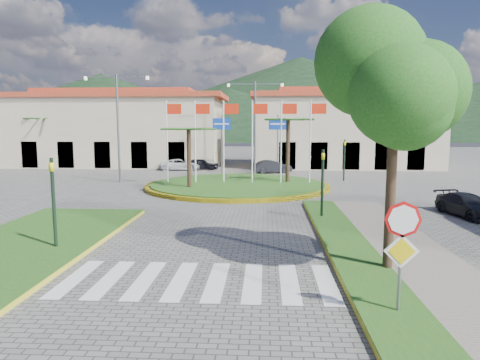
# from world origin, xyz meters

# --- Properties ---
(ground) EXTENTS (160.00, 160.00, 0.00)m
(ground) POSITION_xyz_m (0.00, 0.00, 0.00)
(ground) COLOR #5F5C5A
(ground) RESTS_ON ground
(sidewalk_right) EXTENTS (4.00, 28.00, 0.15)m
(sidewalk_right) POSITION_xyz_m (6.00, 2.00, 0.07)
(sidewalk_right) COLOR gray
(sidewalk_right) RESTS_ON ground
(verge_right) EXTENTS (1.60, 28.00, 0.18)m
(verge_right) POSITION_xyz_m (4.80, 2.00, 0.09)
(verge_right) COLOR #264D16
(verge_right) RESTS_ON ground
(median_left) EXTENTS (5.00, 14.00, 0.18)m
(median_left) POSITION_xyz_m (-6.50, 6.00, 0.09)
(median_left) COLOR #264D16
(median_left) RESTS_ON ground
(crosswalk) EXTENTS (8.00, 3.00, 0.01)m
(crosswalk) POSITION_xyz_m (0.00, 4.00, 0.01)
(crosswalk) COLOR silver
(crosswalk) RESTS_ON ground
(roundabout_island) EXTENTS (12.70, 12.70, 6.00)m
(roundabout_island) POSITION_xyz_m (0.00, 22.00, 0.17)
(roundabout_island) COLOR yellow
(roundabout_island) RESTS_ON ground
(stop_sign) EXTENTS (0.80, 0.11, 2.65)m
(stop_sign) POSITION_xyz_m (4.90, 1.96, 1.79)
(stop_sign) COLOR slate
(stop_sign) RESTS_ON ground
(deciduous_tree) EXTENTS (3.60, 3.60, 6.80)m
(deciduous_tree) POSITION_xyz_m (5.50, 5.00, 5.18)
(deciduous_tree) COLOR black
(deciduous_tree) RESTS_ON ground
(traffic_light_left) EXTENTS (0.15, 0.18, 3.20)m
(traffic_light_left) POSITION_xyz_m (-5.20, 6.50, 1.94)
(traffic_light_left) COLOR black
(traffic_light_left) RESTS_ON ground
(traffic_light_right) EXTENTS (0.15, 0.18, 3.20)m
(traffic_light_right) POSITION_xyz_m (4.50, 12.00, 1.94)
(traffic_light_right) COLOR black
(traffic_light_right) RESTS_ON ground
(traffic_light_far) EXTENTS (0.18, 0.15, 3.20)m
(traffic_light_far) POSITION_xyz_m (8.00, 26.00, 1.94)
(traffic_light_far) COLOR black
(traffic_light_far) RESTS_ON ground
(direction_sign_west) EXTENTS (1.60, 0.14, 5.20)m
(direction_sign_west) POSITION_xyz_m (-2.00, 30.97, 3.53)
(direction_sign_west) COLOR slate
(direction_sign_west) RESTS_ON ground
(direction_sign_east) EXTENTS (1.60, 0.14, 5.20)m
(direction_sign_east) POSITION_xyz_m (3.00, 30.97, 3.53)
(direction_sign_east) COLOR slate
(direction_sign_east) RESTS_ON ground
(street_lamp_centre) EXTENTS (4.80, 0.16, 8.00)m
(street_lamp_centre) POSITION_xyz_m (1.00, 30.00, 4.50)
(street_lamp_centre) COLOR slate
(street_lamp_centre) RESTS_ON ground
(street_lamp_west) EXTENTS (4.80, 0.16, 8.00)m
(street_lamp_west) POSITION_xyz_m (-9.00, 24.00, 4.50)
(street_lamp_west) COLOR slate
(street_lamp_west) RESTS_ON ground
(building_left) EXTENTS (23.32, 9.54, 8.05)m
(building_left) POSITION_xyz_m (-14.00, 38.00, 3.90)
(building_left) COLOR #BDAE8F
(building_left) RESTS_ON ground
(building_right) EXTENTS (19.08, 9.54, 8.05)m
(building_right) POSITION_xyz_m (10.00, 38.00, 3.90)
(building_right) COLOR #BDAE8F
(building_right) RESTS_ON ground
(hill_far_west) EXTENTS (140.00, 140.00, 22.00)m
(hill_far_west) POSITION_xyz_m (-55.00, 140.00, 11.00)
(hill_far_west) COLOR black
(hill_far_west) RESTS_ON ground
(hill_far_mid) EXTENTS (180.00, 180.00, 30.00)m
(hill_far_mid) POSITION_xyz_m (15.00, 160.00, 15.00)
(hill_far_mid) COLOR black
(hill_far_mid) RESTS_ON ground
(hill_far_east) EXTENTS (120.00, 120.00, 18.00)m
(hill_far_east) POSITION_xyz_m (70.00, 135.00, 9.00)
(hill_far_east) COLOR black
(hill_far_east) RESTS_ON ground
(hill_near_back) EXTENTS (110.00, 110.00, 16.00)m
(hill_near_back) POSITION_xyz_m (-10.00, 130.00, 8.00)
(hill_near_back) COLOR black
(hill_near_back) RESTS_ON ground
(white_van) EXTENTS (4.01, 2.25, 1.06)m
(white_van) POSITION_xyz_m (-6.24, 33.14, 0.53)
(white_van) COLOR white
(white_van) RESTS_ON ground
(car_dark_a) EXTENTS (3.34, 1.42, 1.13)m
(car_dark_a) POSITION_xyz_m (-4.28, 33.85, 0.56)
(car_dark_a) COLOR black
(car_dark_a) RESTS_ON ground
(car_dark_b) EXTENTS (3.70, 2.29, 1.15)m
(car_dark_b) POSITION_xyz_m (2.52, 31.22, 0.58)
(car_dark_b) COLOR black
(car_dark_b) RESTS_ON ground
(car_side_right) EXTENTS (2.19, 3.87, 1.06)m
(car_side_right) POSITION_xyz_m (11.47, 13.17, 0.53)
(car_side_right) COLOR black
(car_side_right) RESTS_ON ground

